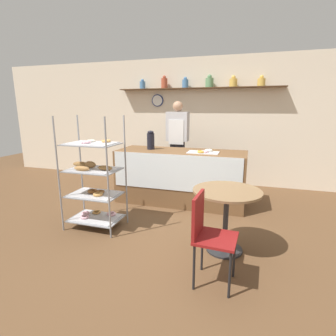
# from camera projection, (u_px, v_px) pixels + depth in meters

# --- Properties ---
(ground_plane) EXTENTS (14.00, 14.00, 0.00)m
(ground_plane) POSITION_uv_depth(u_px,v_px,m) (159.00, 229.00, 3.65)
(ground_plane) COLOR brown
(back_wall) EXTENTS (10.00, 0.30, 2.70)m
(back_wall) POSITION_uv_depth(u_px,v_px,m) (198.00, 121.00, 5.78)
(back_wall) COLOR beige
(back_wall) RESTS_ON ground_plane
(display_counter) EXTENTS (2.22, 0.80, 0.93)m
(display_counter) POSITION_uv_depth(u_px,v_px,m) (181.00, 177.00, 4.62)
(display_counter) COLOR brown
(display_counter) RESTS_ON ground_plane
(pastry_rack) EXTENTS (0.76, 0.52, 1.55)m
(pastry_rack) POSITION_uv_depth(u_px,v_px,m) (93.00, 180.00, 3.60)
(pastry_rack) COLOR gray
(pastry_rack) RESTS_ON ground_plane
(person_worker) EXTENTS (0.42, 0.23, 1.78)m
(person_worker) POSITION_uv_depth(u_px,v_px,m) (177.00, 143.00, 5.17)
(person_worker) COLOR #282833
(person_worker) RESTS_ON ground_plane
(cafe_table) EXTENTS (0.77, 0.77, 0.75)m
(cafe_table) POSITION_uv_depth(u_px,v_px,m) (226.00, 205.00, 2.99)
(cafe_table) COLOR #262628
(cafe_table) RESTS_ON ground_plane
(cafe_chair) EXTENTS (0.40, 0.40, 0.88)m
(cafe_chair) POSITION_uv_depth(u_px,v_px,m) (207.00, 230.00, 2.44)
(cafe_chair) COLOR black
(cafe_chair) RESTS_ON ground_plane
(coffee_carafe) EXTENTS (0.13, 0.13, 0.33)m
(coffee_carafe) POSITION_uv_depth(u_px,v_px,m) (151.00, 140.00, 4.66)
(coffee_carafe) COLOR black
(coffee_carafe) RESTS_ON display_counter
(donut_tray_counter) EXTENTS (0.51, 0.31, 0.05)m
(donut_tray_counter) POSITION_uv_depth(u_px,v_px,m) (204.00, 152.00, 4.31)
(donut_tray_counter) COLOR silver
(donut_tray_counter) RESTS_ON display_counter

